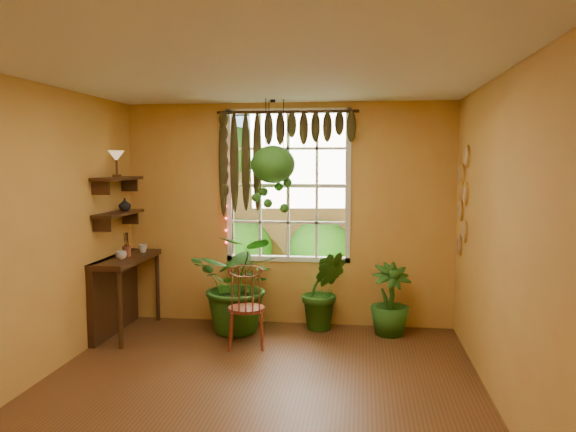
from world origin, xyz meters
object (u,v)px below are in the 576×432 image
object	(u,v)px
potted_plant_mid	(324,290)
hanging_basket	(273,168)
counter_ledge	(118,286)
windsor_chair	(246,319)
potted_plant_left	(240,283)

from	to	relation	value
potted_plant_mid	hanging_basket	xyz separation A→B (m)	(-0.58, -0.13, 1.44)
counter_ledge	potted_plant_mid	bearing A→B (deg)	10.44
windsor_chair	potted_plant_left	distance (m)	0.61
counter_ledge	hanging_basket	xyz separation A→B (m)	(1.78, 0.31, 1.36)
potted_plant_left	hanging_basket	xyz separation A→B (m)	(0.37, 0.11, 1.33)
hanging_basket	counter_ledge	bearing A→B (deg)	-170.11
potted_plant_left	potted_plant_mid	distance (m)	0.99
windsor_chair	potted_plant_mid	xyz separation A→B (m)	(0.78, 0.75, 0.17)
counter_ledge	potted_plant_left	size ratio (longest dim) A/B	1.02
potted_plant_mid	hanging_basket	world-z (taller)	hanging_basket
potted_plant_mid	counter_ledge	bearing A→B (deg)	-169.56
potted_plant_mid	hanging_basket	distance (m)	1.56
potted_plant_left	hanging_basket	bearing A→B (deg)	16.06
windsor_chair	hanging_basket	xyz separation A→B (m)	(0.19, 0.62, 1.61)
counter_ledge	potted_plant_left	xyz separation A→B (m)	(1.41, 0.20, 0.03)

